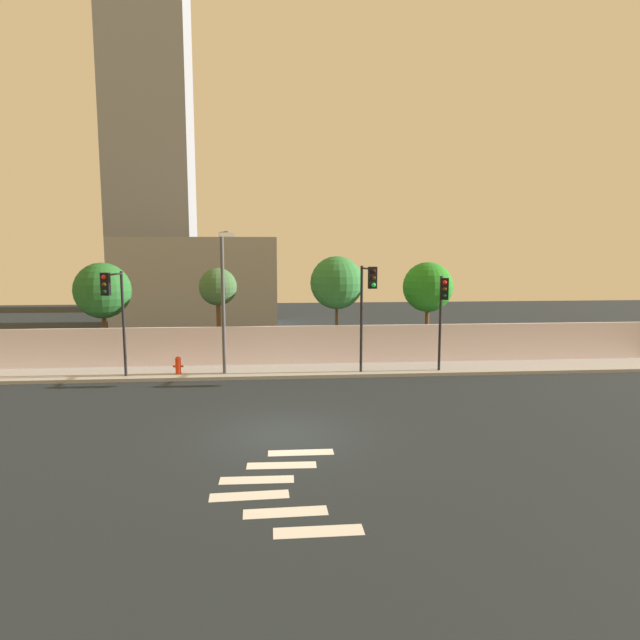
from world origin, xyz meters
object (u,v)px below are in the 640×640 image
object	(u,v)px
traffic_light_center	(367,296)
fire_hydrant	(178,364)
roadside_tree_leftmost	(102,291)
roadside_tree_midright	(337,283)
traffic_light_left	(114,301)
traffic_light_right	(442,303)
roadside_tree_midleft	(218,288)
roadside_tree_rightmost	(428,287)
street_lamp_curbside	(224,290)

from	to	relation	value
traffic_light_center	fire_hydrant	distance (m)	8.71
roadside_tree_leftmost	roadside_tree_midright	world-z (taller)	roadside_tree_midright
traffic_light_left	roadside_tree_midright	world-z (taller)	roadside_tree_midright
roadside_tree_leftmost	traffic_light_right	bearing A→B (deg)	-14.75
roadside_tree_midleft	roadside_tree_rightmost	distance (m)	10.34
roadside_tree_midright	roadside_tree_rightmost	distance (m)	4.57
traffic_light_left	roadside_tree_rightmost	xyz separation A→B (m)	(14.13, 3.93, 0.20)
street_lamp_curbside	roadside_tree_midleft	xyz separation A→B (m)	(-0.57, 3.22, -0.12)
roadside_tree_rightmost	roadside_tree_leftmost	bearing A→B (deg)	180.00
roadside_tree_midleft	roadside_tree_rightmost	world-z (taller)	roadside_tree_rightmost
roadside_tree_leftmost	roadside_tree_midleft	xyz separation A→B (m)	(5.42, 0.00, 0.11)
traffic_light_left	roadside_tree_leftmost	distance (m)	4.25
street_lamp_curbside	traffic_light_center	bearing A→B (deg)	-6.13
traffic_light_center	roadside_tree_midleft	size ratio (longest dim) A/B	1.01
street_lamp_curbside	roadside_tree_midleft	bearing A→B (deg)	100.03
roadside_tree_leftmost	roadside_tree_midleft	size ratio (longest dim) A/B	1.06
traffic_light_left	street_lamp_curbside	size ratio (longest dim) A/B	0.73
traffic_light_center	traffic_light_right	world-z (taller)	traffic_light_center
fire_hydrant	roadside_tree_midright	distance (m)	8.51
roadside_tree_midleft	street_lamp_curbside	bearing A→B (deg)	-79.97
traffic_light_center	roadside_tree_midleft	bearing A→B (deg)	149.72
roadside_tree_leftmost	traffic_light_center	bearing A→B (deg)	-17.82
roadside_tree_midleft	roadside_tree_rightmost	size ratio (longest dim) A/B	0.95
traffic_light_left	traffic_light_center	distance (m)	10.43
traffic_light_left	traffic_light_right	bearing A→B (deg)	-0.38
roadside_tree_leftmost	street_lamp_curbside	bearing A→B (deg)	-28.28
traffic_light_right	roadside_tree_leftmost	distance (m)	15.79
fire_hydrant	traffic_light_right	bearing A→B (deg)	-5.49
street_lamp_curbside	roadside_tree_midright	xyz separation A→B (m)	(5.20, 3.22, 0.08)
fire_hydrant	roadside_tree_rightmost	world-z (taller)	roadside_tree_rightmost
fire_hydrant	roadside_tree_midleft	size ratio (longest dim) A/B	0.17
roadside_tree_midleft	fire_hydrant	bearing A→B (deg)	-116.91
fire_hydrant	roadside_tree_leftmost	distance (m)	5.75
roadside_tree_midright	traffic_light_right	bearing A→B (deg)	-44.59
fire_hydrant	roadside_tree_leftmost	xyz separation A→B (m)	(-3.93, 2.93, 3.01)
traffic_light_left	roadside_tree_midleft	size ratio (longest dim) A/B	0.96
traffic_light_left	roadside_tree_midright	xyz separation A→B (m)	(9.57, 3.93, 0.45)
traffic_light_right	roadside_tree_midright	distance (m)	5.76
roadside_tree_midright	roadside_tree_rightmost	size ratio (longest dim) A/B	1.06
traffic_light_right	roadside_tree_rightmost	distance (m)	4.07
traffic_light_left	fire_hydrant	xyz separation A→B (m)	(2.31, 1.00, -2.88)
street_lamp_curbside	fire_hydrant	bearing A→B (deg)	171.86
traffic_light_right	street_lamp_curbside	size ratio (longest dim) A/B	0.69
traffic_light_center	roadside_tree_rightmost	distance (m)	5.36
traffic_light_left	traffic_light_center	size ratio (longest dim) A/B	0.96
traffic_light_center	fire_hydrant	world-z (taller)	traffic_light_center
traffic_light_left	fire_hydrant	bearing A→B (deg)	23.44
roadside_tree_midleft	roadside_tree_rightmost	xyz separation A→B (m)	(10.34, -0.00, -0.04)
roadside_tree_rightmost	fire_hydrant	bearing A→B (deg)	-166.09
fire_hydrant	roadside_tree_midleft	bearing A→B (deg)	63.09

